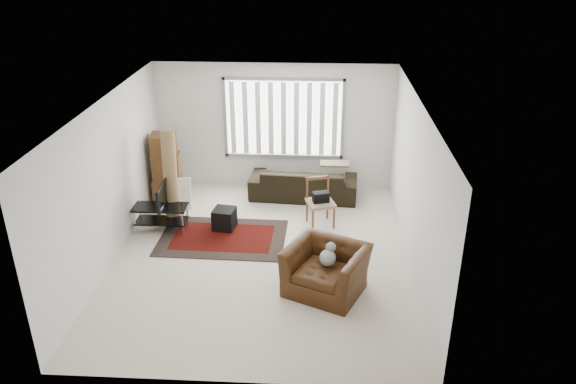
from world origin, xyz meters
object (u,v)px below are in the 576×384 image
at_px(moving_boxes, 167,170).
at_px(sofa, 304,178).
at_px(tv_stand, 161,213).
at_px(armchair, 326,266).
at_px(side_chair, 320,200).

distance_m(moving_boxes, sofa, 2.82).
bearing_deg(tv_stand, armchair, -30.36).
distance_m(tv_stand, moving_boxes, 1.36).
relative_size(sofa, side_chair, 2.44).
height_order(moving_boxes, armchair, moving_boxes).
bearing_deg(armchair, tv_stand, 174.40).
bearing_deg(side_chair, armchair, -104.25).
relative_size(moving_boxes, armchair, 0.97).
height_order(tv_stand, armchair, armchair).
distance_m(tv_stand, sofa, 3.06).
bearing_deg(moving_boxes, armchair, -43.60).
xyz_separation_m(side_chair, armchair, (0.10, -2.19, -0.07)).
distance_m(sofa, armchair, 3.43).
bearing_deg(sofa, armchair, 101.59).
relative_size(side_chair, armchair, 0.62).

